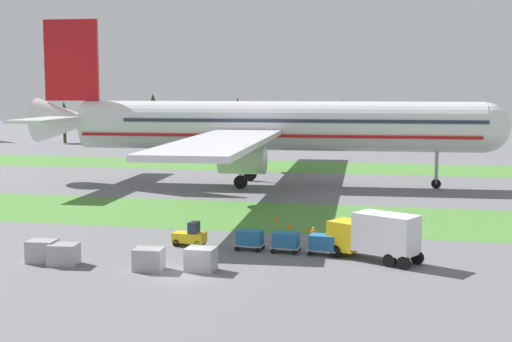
% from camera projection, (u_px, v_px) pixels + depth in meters
% --- Properties ---
extents(ground_plane, '(400.00, 400.00, 0.00)m').
position_uv_depth(ground_plane, '(184.00, 275.00, 47.99)').
color(ground_plane, slate).
extents(grass_strip_near, '(320.00, 16.27, 0.01)m').
position_uv_depth(grass_strip_near, '(255.00, 216.00, 70.30)').
color(grass_strip_near, '#4C8438').
rests_on(grass_strip_near, ground).
extents(grass_strip_far, '(320.00, 16.27, 0.01)m').
position_uv_depth(grass_strip_far, '(313.00, 167.00, 113.56)').
color(grass_strip_far, '#4C8438').
rests_on(grass_strip_far, ground).
extents(airliner, '(62.00, 76.25, 21.71)m').
position_uv_depth(airliner, '(263.00, 126.00, 91.68)').
color(airliner, silver).
rests_on(airliner, ground).
extents(baggage_tug, '(2.70, 1.51, 1.97)m').
position_uv_depth(baggage_tug, '(190.00, 236.00, 56.76)').
color(baggage_tug, yellow).
rests_on(baggage_tug, ground).
extents(cargo_dolly_lead, '(2.31, 1.67, 1.55)m').
position_uv_depth(cargo_dolly_lead, '(250.00, 238.00, 55.32)').
color(cargo_dolly_lead, '#A3A3A8').
rests_on(cargo_dolly_lead, ground).
extents(cargo_dolly_second, '(2.31, 1.67, 1.55)m').
position_uv_depth(cargo_dolly_second, '(286.00, 241.00, 54.49)').
color(cargo_dolly_second, '#A3A3A8').
rests_on(cargo_dolly_second, ground).
extents(cargo_dolly_third, '(2.31, 1.67, 1.55)m').
position_uv_depth(cargo_dolly_third, '(323.00, 243.00, 53.66)').
color(cargo_dolly_third, '#A3A3A8').
rests_on(cargo_dolly_third, ground).
extents(catering_truck, '(7.22, 5.30, 3.58)m').
position_uv_depth(catering_truck, '(375.00, 234.00, 51.79)').
color(catering_truck, yellow).
rests_on(catering_truck, ground).
extents(ground_crew_marshaller, '(0.55, 0.36, 1.74)m').
position_uv_depth(ground_crew_marshaller, '(313.00, 237.00, 55.80)').
color(ground_crew_marshaller, black).
rests_on(ground_crew_marshaller, ground).
extents(uld_container_0, '(2.11, 1.73, 1.62)m').
position_uv_depth(uld_container_0, '(42.00, 251.00, 51.47)').
color(uld_container_0, '#A3A3A8').
rests_on(uld_container_0, ground).
extents(uld_container_1, '(2.15, 1.79, 1.51)m').
position_uv_depth(uld_container_1, '(64.00, 254.00, 50.71)').
color(uld_container_1, '#A3A3A8').
rests_on(uld_container_1, ground).
extents(uld_container_2, '(2.13, 1.76, 1.54)m').
position_uv_depth(uld_container_2, '(149.00, 259.00, 49.23)').
color(uld_container_2, '#A3A3A8').
rests_on(uld_container_2, ground).
extents(uld_container_3, '(2.07, 1.69, 1.63)m').
position_uv_depth(uld_container_3, '(201.00, 259.00, 49.02)').
color(uld_container_3, '#A3A3A8').
rests_on(uld_container_3, ground).
extents(taxiway_marker_0, '(0.44, 0.44, 0.47)m').
position_uv_depth(taxiway_marker_0, '(308.00, 229.00, 62.45)').
color(taxiway_marker_0, orange).
rests_on(taxiway_marker_0, ground).
extents(taxiway_marker_1, '(0.44, 0.44, 0.53)m').
position_uv_depth(taxiway_marker_1, '(289.00, 225.00, 63.91)').
color(taxiway_marker_1, orange).
rests_on(taxiway_marker_1, ground).
extents(taxiway_marker_2, '(0.44, 0.44, 0.53)m').
position_uv_depth(taxiway_marker_2, '(276.00, 219.00, 67.15)').
color(taxiway_marker_2, orange).
rests_on(taxiway_marker_2, ground).
extents(distant_tree_line, '(174.89, 7.89, 11.42)m').
position_uv_depth(distant_tree_line, '(286.00, 115.00, 153.01)').
color(distant_tree_line, '#4C3823').
rests_on(distant_tree_line, ground).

